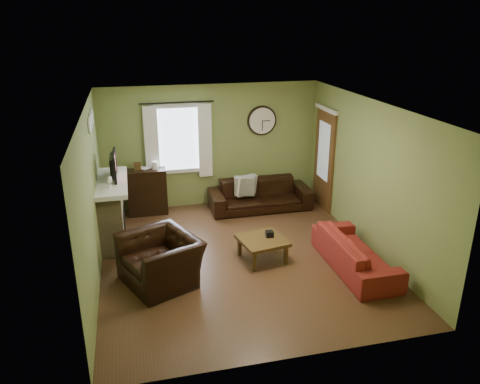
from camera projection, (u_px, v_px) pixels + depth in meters
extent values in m
cube|color=#50331E|center=(240.00, 258.00, 8.02)|extent=(4.60, 5.20, 0.00)
cube|color=white|center=(240.00, 106.00, 7.11)|extent=(4.60, 5.20, 0.00)
cube|color=olive|center=(92.00, 199.00, 7.07)|extent=(0.00, 5.20, 2.60)
cube|color=olive|center=(369.00, 176.00, 8.07)|extent=(0.00, 5.20, 2.60)
cube|color=olive|center=(211.00, 146.00, 9.93)|extent=(4.60, 0.00, 2.60)
cube|color=olive|center=(294.00, 264.00, 5.20)|extent=(4.60, 0.00, 2.60)
cube|color=tan|center=(112.00, 214.00, 8.42)|extent=(0.40, 1.40, 1.10)
cube|color=black|center=(124.00, 225.00, 8.55)|extent=(0.04, 0.60, 0.55)
cube|color=white|center=(110.00, 183.00, 8.22)|extent=(0.58, 1.60, 0.08)
imported|color=black|center=(110.00, 169.00, 8.28)|extent=(0.08, 0.60, 0.35)
cube|color=#994C3F|center=(115.00, 165.00, 8.28)|extent=(0.02, 0.62, 0.36)
cylinder|color=white|center=(89.00, 125.00, 7.46)|extent=(0.28, 0.28, 0.03)
cylinder|color=white|center=(91.00, 121.00, 7.78)|extent=(0.28, 0.28, 0.03)
cylinder|color=white|center=(92.00, 117.00, 8.10)|extent=(0.28, 0.28, 0.03)
cylinder|color=black|center=(177.00, 103.00, 9.33)|extent=(0.03, 0.03, 1.50)
cube|color=white|center=(152.00, 144.00, 9.50)|extent=(0.28, 0.04, 1.55)
cube|color=white|center=(205.00, 141.00, 9.74)|extent=(0.28, 0.04, 1.55)
cube|color=brown|center=(324.00, 160.00, 9.83)|extent=(0.05, 0.90, 2.10)
imported|color=#4D3718|center=(141.00, 170.00, 9.51)|extent=(0.28, 0.28, 0.02)
imported|color=black|center=(260.00, 195.00, 9.97)|extent=(2.14, 0.84, 0.62)
cube|color=gray|center=(246.00, 185.00, 9.83)|extent=(0.45, 0.27, 0.43)
cube|color=gray|center=(244.00, 186.00, 9.80)|extent=(0.44, 0.23, 0.42)
imported|color=maroon|center=(355.00, 252.00, 7.61)|extent=(0.75, 1.93, 0.56)
imported|color=black|center=(160.00, 260.00, 7.18)|extent=(1.39, 1.47, 0.75)
cube|color=black|center=(269.00, 236.00, 7.91)|extent=(0.14, 0.14, 0.10)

